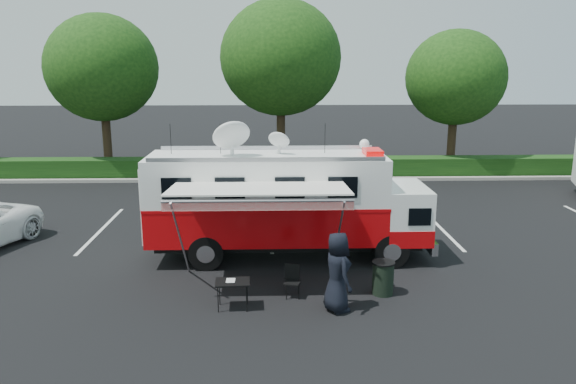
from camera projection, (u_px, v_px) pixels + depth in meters
name	position (u px, v px, depth m)	size (l,w,h in m)	color
ground_plane	(288.00, 257.00, 17.02)	(120.00, 120.00, 0.00)	black
back_border	(303.00, 77.00, 28.47)	(60.00, 6.14, 8.87)	#9E998E
stall_lines	(272.00, 228.00, 19.92)	(24.12, 5.50, 0.01)	silver
command_truck	(286.00, 202.00, 16.63)	(8.33, 2.29, 4.00)	black
awning	(259.00, 192.00, 14.09)	(4.55, 2.37, 2.75)	silver
person	(337.00, 310.00, 13.38)	(0.94, 0.61, 1.92)	black
folding_table	(233.00, 283.00, 13.33)	(0.84, 0.62, 0.70)	black
folding_chair	(292.00, 278.00, 14.10)	(0.48, 0.50, 0.82)	black
trash_bin	(383.00, 278.00, 14.21)	(0.58, 0.58, 0.86)	black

